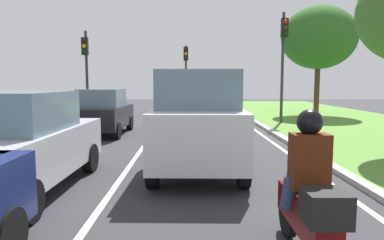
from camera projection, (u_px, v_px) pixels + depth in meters
ground_plane at (169, 137)px, 13.05m from camera, size 60.00×60.00×0.00m
lane_line_center at (150, 137)px, 13.04m from camera, size 0.12×32.00×0.01m
lane_line_right_edge at (264, 137)px, 13.09m from camera, size 0.12×32.00×0.01m
curb_right at (278, 135)px, 13.09m from camera, size 0.24×48.00×0.12m
car_suv_ahead at (198, 120)px, 8.10m from camera, size 2.07×4.55×2.28m
car_sedan_left_lane at (20, 143)px, 6.38m from camera, size 1.93×4.34×1.86m
car_hatchback_far at (104, 112)px, 13.57m from camera, size 1.78×3.73×1.78m
motorcycle at (308, 216)px, 3.79m from camera, size 0.41×1.90×1.01m
rider_person at (308, 160)px, 3.78m from camera, size 0.50×0.40×1.16m
traffic_light_near_right at (283, 50)px, 16.82m from camera, size 0.32×0.50×5.40m
traffic_light_overhead_left at (86, 61)px, 18.23m from camera, size 0.32×0.50×4.73m
traffic_light_far_median at (186, 66)px, 23.96m from camera, size 0.32×0.50×4.55m
tree_roadside_far at (319, 38)px, 21.07m from camera, size 4.47×4.47×6.65m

